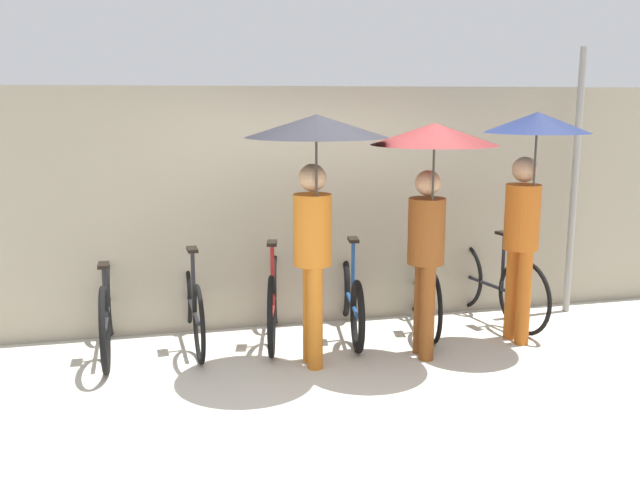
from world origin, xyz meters
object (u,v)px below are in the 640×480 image
at_px(parked_bicycle_4, 422,290).
at_px(parked_bicycle_5, 490,283).
at_px(pedestrian_trailing, 531,169).
at_px(parked_bicycle_3, 350,298).
at_px(pedestrian_leading, 315,165).
at_px(parked_bicycle_2, 274,299).
at_px(parked_bicycle_0, 107,311).
at_px(parked_bicycle_1, 192,304).
at_px(pedestrian_center, 432,173).

relative_size(parked_bicycle_4, parked_bicycle_5, 0.96).
distance_m(parked_bicycle_5, pedestrian_trailing, 1.45).
bearing_deg(pedestrian_trailing, parked_bicycle_3, -31.95).
height_order(parked_bicycle_4, pedestrian_leading, pedestrian_leading).
bearing_deg(parked_bicycle_2, pedestrian_trailing, -95.43).
height_order(parked_bicycle_0, parked_bicycle_5, parked_bicycle_5).
distance_m(parked_bicycle_4, pedestrian_leading, 2.09).
relative_size(parked_bicycle_5, pedestrian_trailing, 0.81).
bearing_deg(parked_bicycle_5, parked_bicycle_1, 78.55).
height_order(parked_bicycle_3, pedestrian_leading, pedestrian_leading).
height_order(pedestrian_center, pedestrian_trailing, pedestrian_trailing).
distance_m(parked_bicycle_0, parked_bicycle_4, 3.03).
relative_size(parked_bicycle_3, pedestrian_center, 0.85).
distance_m(parked_bicycle_1, parked_bicycle_2, 0.76).
relative_size(parked_bicycle_3, pedestrian_trailing, 0.81).
distance_m(parked_bicycle_0, parked_bicycle_2, 1.51).
distance_m(parked_bicycle_1, parked_bicycle_5, 3.02).
xyz_separation_m(parked_bicycle_0, parked_bicycle_3, (2.27, 0.02, -0.03)).
height_order(parked_bicycle_4, parked_bicycle_5, parked_bicycle_5).
relative_size(parked_bicycle_0, parked_bicycle_4, 1.05).
distance_m(parked_bicycle_2, parked_bicycle_3, 0.76).
relative_size(parked_bicycle_1, parked_bicycle_5, 1.03).
bearing_deg(pedestrian_center, parked_bicycle_1, -21.35).
bearing_deg(parked_bicycle_2, parked_bicycle_5, -76.64).
relative_size(parked_bicycle_1, parked_bicycle_2, 1.08).
bearing_deg(pedestrian_leading, parked_bicycle_0, -26.20).
height_order(parked_bicycle_0, pedestrian_trailing, pedestrian_trailing).
distance_m(parked_bicycle_0, parked_bicycle_1, 0.76).
xyz_separation_m(parked_bicycle_1, parked_bicycle_3, (1.51, -0.07, -0.02)).
bearing_deg(pedestrian_center, parked_bicycle_0, -13.03).
bearing_deg(parked_bicycle_1, pedestrian_trailing, -106.64).
height_order(parked_bicycle_1, pedestrian_trailing, pedestrian_trailing).
relative_size(parked_bicycle_0, pedestrian_trailing, 0.83).
height_order(parked_bicycle_3, parked_bicycle_5, parked_bicycle_5).
distance_m(parked_bicycle_1, pedestrian_center, 2.52).
relative_size(parked_bicycle_2, pedestrian_leading, 0.78).
bearing_deg(parked_bicycle_3, parked_bicycle_0, 99.83).
bearing_deg(parked_bicycle_1, parked_bicycle_0, 94.72).
bearing_deg(pedestrian_center, pedestrian_trailing, -165.41).
distance_m(parked_bicycle_0, pedestrian_trailing, 3.99).
bearing_deg(parked_bicycle_0, parked_bicycle_1, -83.55).
bearing_deg(pedestrian_center, parked_bicycle_4, -104.28).
bearing_deg(parked_bicycle_5, pedestrian_trailing, 165.20).
bearing_deg(pedestrian_leading, parked_bicycle_2, -76.85).
relative_size(pedestrian_leading, pedestrian_center, 1.04).
bearing_deg(parked_bicycle_4, parked_bicycle_5, -79.20).
bearing_deg(pedestrian_center, parked_bicycle_5, -134.36).
bearing_deg(parked_bicycle_1, parked_bicycle_5, -92.50).
bearing_deg(pedestrian_leading, parked_bicycle_1, -44.18).
bearing_deg(parked_bicycle_5, parked_bicycle_3, 80.90).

